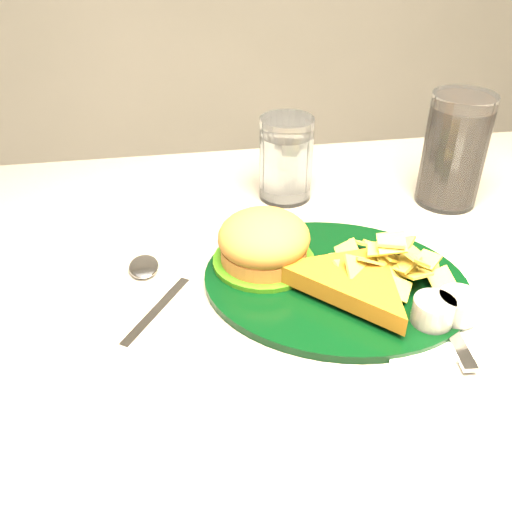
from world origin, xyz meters
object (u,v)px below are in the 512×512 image
(cola_glass, at_px, (454,151))
(fork_napkin, at_px, (439,311))
(dinner_plate, at_px, (337,261))
(table, at_px, (270,499))
(water_glass, at_px, (286,159))

(cola_glass, height_order, fork_napkin, cola_glass)
(dinner_plate, bearing_deg, table, -150.55)
(table, height_order, cola_glass, cola_glass)
(table, bearing_deg, water_glass, 75.64)
(fork_napkin, bearing_deg, table, 166.10)
(table, xyz_separation_m, fork_napkin, (0.16, -0.06, 0.38))
(water_glass, bearing_deg, table, -104.36)
(water_glass, bearing_deg, fork_napkin, -69.88)
(dinner_plate, height_order, water_glass, water_glass)
(water_glass, xyz_separation_m, fork_napkin, (0.10, -0.29, -0.05))
(dinner_plate, bearing_deg, fork_napkin, -14.97)
(table, xyz_separation_m, cola_glass, (0.28, 0.18, 0.45))
(table, relative_size, water_glass, 10.37)
(table, bearing_deg, dinner_plate, 7.96)
(cola_glass, bearing_deg, table, -147.46)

